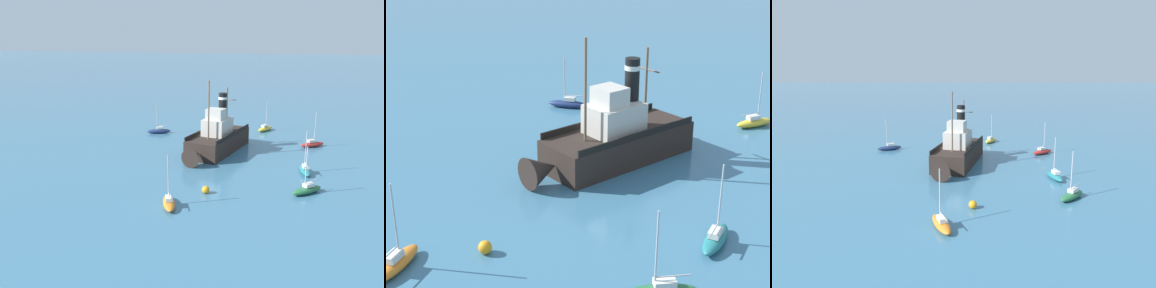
% 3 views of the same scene
% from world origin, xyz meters
% --- Properties ---
extents(ground_plane, '(600.00, 600.00, 0.00)m').
position_xyz_m(ground_plane, '(0.00, 0.00, 0.00)').
color(ground_plane, teal).
extents(old_tugboat, '(6.90, 14.79, 9.90)m').
position_xyz_m(old_tugboat, '(-0.92, 0.05, 1.83)').
color(old_tugboat, '#2D231E').
rests_on(old_tugboat, ground).
extents(sailboat_orange, '(2.42, 3.94, 4.90)m').
position_xyz_m(sailboat_orange, '(-0.27, 18.97, 0.43)').
color(sailboat_orange, orange).
rests_on(sailboat_orange, ground).
extents(sailboat_navy, '(3.91, 2.57, 4.90)m').
position_xyz_m(sailboat_navy, '(10.23, -8.16, 0.43)').
color(sailboat_navy, navy).
rests_on(sailboat_navy, ground).
extents(sailboat_teal, '(1.82, 3.94, 4.90)m').
position_xyz_m(sailboat_teal, '(-12.47, 6.10, 0.43)').
color(sailboat_teal, '#23757A').
rests_on(sailboat_teal, ground).
extents(sailboat_yellow, '(2.70, 3.89, 4.90)m').
position_xyz_m(sailboat_yellow, '(-6.18, -14.27, 0.43)').
color(sailboat_yellow, gold).
rests_on(sailboat_yellow, ground).
extents(mooring_buoy, '(0.78, 0.78, 0.78)m').
position_xyz_m(mooring_buoy, '(-2.84, 14.98, 0.39)').
color(mooring_buoy, orange).
rests_on(mooring_buoy, ground).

